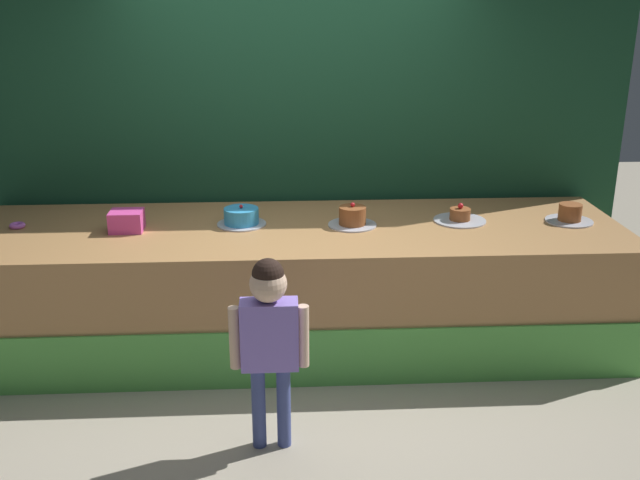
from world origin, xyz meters
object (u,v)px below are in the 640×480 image
(cake_center_left, at_px, (352,217))
(cake_center_right, at_px, (460,217))
(donut, at_px, (17,225))
(cake_far_left, at_px, (241,217))
(pink_box, at_px, (127,221))
(cake_far_right, at_px, (570,215))
(child_figure, at_px, (269,329))

(cake_center_left, distance_m, cake_center_right, 0.75)
(donut, height_order, cake_center_right, cake_center_right)
(cake_far_left, distance_m, cake_center_left, 0.75)
(pink_box, height_order, cake_far_left, cake_far_left)
(cake_far_left, relative_size, cake_far_right, 1.03)
(pink_box, xyz_separation_m, donut, (-0.75, 0.11, -0.05))
(pink_box, distance_m, cake_far_right, 2.99)
(donut, distance_m, cake_far_right, 3.74)
(pink_box, distance_m, donut, 0.76)
(child_figure, xyz_separation_m, cake_center_right, (1.30, 1.31, 0.18))
(donut, bearing_deg, pink_box, -8.06)
(child_figure, height_order, cake_center_right, child_figure)
(pink_box, xyz_separation_m, cake_center_right, (2.24, 0.09, -0.04))
(donut, height_order, cake_center_left, cake_center_left)
(child_figure, bearing_deg, cake_far_left, 98.60)
(cake_center_left, bearing_deg, pink_box, -178.79)
(pink_box, relative_size, donut, 2.06)
(child_figure, relative_size, cake_far_left, 3.27)
(donut, bearing_deg, cake_center_left, -1.90)
(cake_far_left, bearing_deg, cake_center_left, -4.41)
(pink_box, xyz_separation_m, cake_far_right, (2.99, 0.04, -0.02))
(cake_center_left, distance_m, cake_far_right, 1.50)
(cake_far_left, height_order, cake_far_right, cake_far_left)
(donut, relative_size, cake_far_left, 0.31)
(cake_far_left, bearing_deg, pink_box, -173.20)
(cake_far_left, bearing_deg, cake_far_right, -1.36)
(cake_far_left, height_order, cake_center_left, cake_center_left)
(donut, relative_size, cake_center_right, 0.29)
(pink_box, relative_size, cake_far_left, 0.64)
(pink_box, bearing_deg, cake_center_left, 1.21)
(cake_center_left, bearing_deg, child_figure, -113.64)
(donut, distance_m, cake_far_left, 1.50)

